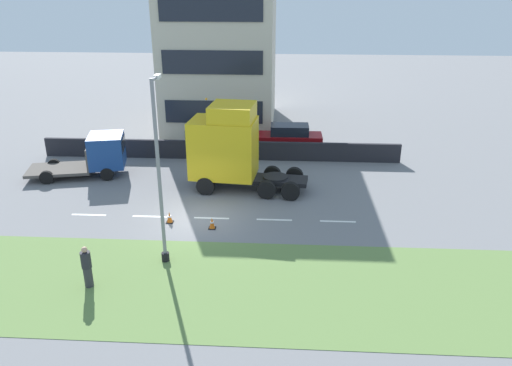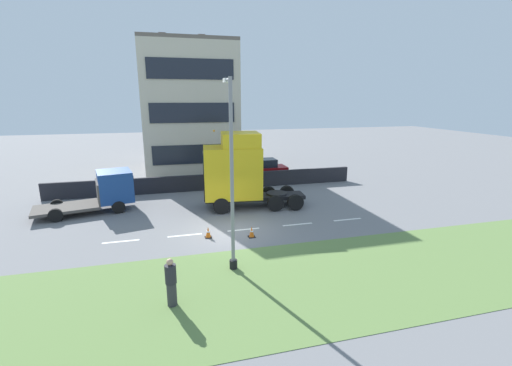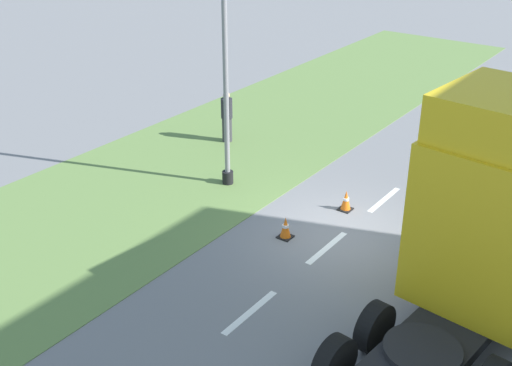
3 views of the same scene
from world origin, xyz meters
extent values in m
plane|color=slate|center=(0.00, 0.00, 0.00)|extent=(120.00, 120.00, 0.00)
cube|color=#607F42|center=(-6.00, 0.00, 0.01)|extent=(7.00, 44.00, 0.01)
cube|color=white|center=(0.00, -7.10, 0.00)|extent=(0.16, 1.80, 0.00)
cube|color=white|center=(0.00, -3.90, 0.00)|extent=(0.16, 1.80, 0.00)
cube|color=white|center=(0.00, -0.70, 0.00)|extent=(0.16, 1.80, 0.00)
cube|color=white|center=(0.00, 2.50, 0.00)|extent=(0.16, 1.80, 0.00)
cube|color=white|center=(0.00, 5.70, 0.00)|extent=(0.16, 1.80, 0.00)
cube|color=#232328|center=(9.00, 0.00, 0.63)|extent=(0.25, 24.00, 1.26)
cube|color=beige|center=(17.94, 0.84, 5.90)|extent=(10.84, 8.36, 11.79)
cube|color=#1E232D|center=(12.48, 0.84, 2.36)|extent=(0.08, 7.11, 1.65)
cube|color=#1E232D|center=(12.48, 0.84, 5.90)|extent=(0.08, 7.11, 1.65)
cube|color=#1E232D|center=(12.48, 0.84, 9.43)|extent=(0.08, 7.11, 1.65)
cube|color=#665B51|center=(17.94, 0.84, 11.94)|extent=(10.84, 8.36, 0.30)
cube|color=#665B51|center=(19.02, 2.93, 12.64)|extent=(0.70, 0.70, 1.10)
cube|color=#665B51|center=(19.02, -0.83, 12.64)|extent=(0.70, 0.70, 1.10)
cube|color=black|center=(3.91, -2.37, 0.67)|extent=(2.06, 6.73, 0.24)
cube|color=gold|center=(4.06, -0.89, 2.43)|extent=(2.89, 3.88, 3.28)
cube|color=black|center=(4.25, 0.95, 1.71)|extent=(2.15, 0.28, 1.84)
cube|color=black|center=(4.25, 0.95, 3.15)|extent=(2.27, 0.29, 1.05)
cube|color=gold|center=(4.00, -1.43, 4.52)|extent=(2.63, 2.60, 0.90)
sphere|color=orange|center=(4.86, 0.13, 5.04)|extent=(0.14, 0.14, 0.14)
cylinder|color=black|center=(3.75, -3.85, 0.85)|extent=(1.53, 1.53, 0.12)
cylinder|color=black|center=(2.98, 0.05, 0.52)|extent=(0.42, 1.07, 1.04)
cylinder|color=black|center=(5.30, -0.19, 0.52)|extent=(0.42, 1.07, 1.04)
cylinder|color=black|center=(2.63, -3.40, 0.52)|extent=(0.42, 1.07, 1.04)
cylinder|color=black|center=(4.95, -3.64, 0.52)|extent=(0.42, 1.07, 1.04)
cylinder|color=black|center=(2.49, -4.72, 0.52)|extent=(0.42, 1.07, 1.04)
cylinder|color=black|center=(4.81, -4.96, 0.52)|extent=(0.42, 1.07, 1.04)
cube|color=navy|center=(5.79, 6.55, 1.56)|extent=(2.68, 2.48, 1.95)
cube|color=black|center=(6.02, 5.54, 1.95)|extent=(1.98, 0.48, 0.70)
cube|color=#4C4742|center=(5.16, 9.39, 0.49)|extent=(3.06, 4.18, 0.18)
cube|color=#4C4742|center=(5.56, 7.59, 1.26)|extent=(2.26, 0.60, 1.37)
cylinder|color=black|center=(6.84, 6.79, 0.40)|extent=(0.41, 0.83, 0.80)
cylinder|color=black|center=(4.75, 6.32, 0.40)|extent=(0.41, 0.83, 0.80)
cylinder|color=black|center=(6.08, 10.18, 0.40)|extent=(0.41, 0.83, 0.80)
cylinder|color=black|center=(3.99, 9.72, 0.40)|extent=(0.41, 0.83, 0.80)
cube|color=maroon|center=(10.75, -4.55, 0.78)|extent=(1.81, 4.77, 1.02)
cube|color=black|center=(10.75, -4.67, 1.63)|extent=(1.52, 2.63, 0.68)
cylinder|color=black|center=(9.90, -3.01, 0.32)|extent=(0.21, 0.64, 0.64)
cylinder|color=black|center=(11.55, -2.99, 0.32)|extent=(0.21, 0.64, 0.64)
cylinder|color=black|center=(9.94, -6.10, 0.32)|extent=(0.21, 0.64, 0.64)
cylinder|color=black|center=(11.59, -6.08, 0.32)|extent=(0.21, 0.64, 0.64)
cylinder|color=black|center=(-4.25, 0.69, 0.20)|extent=(0.33, 0.33, 0.40)
cylinder|color=gray|center=(-4.25, 0.69, 3.94)|extent=(0.15, 0.15, 7.88)
cylinder|color=gray|center=(-3.80, 0.69, 7.78)|extent=(0.90, 0.11, 0.11)
cube|color=silver|center=(-3.35, 0.69, 7.78)|extent=(0.44, 0.20, 0.16)
cylinder|color=#333338|center=(-6.33, 3.28, 0.43)|extent=(0.34, 0.34, 0.86)
cylinder|color=#26262D|center=(-6.33, 3.28, 1.20)|extent=(0.39, 0.39, 0.68)
sphere|color=tan|center=(-6.33, 3.28, 1.66)|extent=(0.23, 0.23, 0.23)
cube|color=black|center=(-1.12, -0.89, 0.01)|extent=(0.36, 0.36, 0.03)
cone|color=orange|center=(-1.12, -0.89, 0.31)|extent=(0.28, 0.28, 0.55)
cylinder|color=white|center=(-1.12, -0.89, 0.33)|extent=(0.17, 0.17, 0.07)
cube|color=black|center=(-0.60, 1.32, 0.01)|extent=(0.36, 0.36, 0.03)
cone|color=orange|center=(-0.60, 1.32, 0.31)|extent=(0.28, 0.28, 0.55)
cylinder|color=white|center=(-0.60, 1.32, 0.33)|extent=(0.17, 0.17, 0.07)
camera|label=1|loc=(-22.67, -4.32, 11.33)|focal=35.00mm
camera|label=2|loc=(-17.37, 3.14, 7.08)|focal=24.00mm
camera|label=3|loc=(6.60, -12.71, 8.45)|focal=45.00mm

